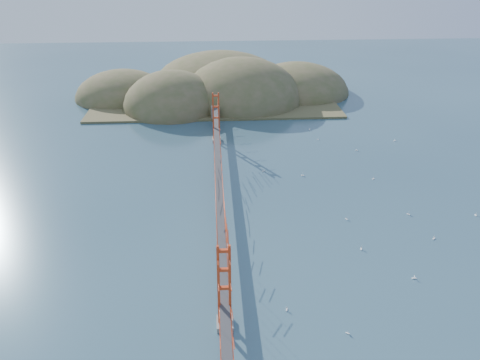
{
  "coord_description": "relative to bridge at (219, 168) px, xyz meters",
  "views": [
    {
      "loc": [
        -0.8,
        -72.74,
        41.18
      ],
      "look_at": [
        3.67,
        0.0,
        4.64
      ],
      "focal_mm": 35.0,
      "sensor_mm": 36.0,
      "label": 1
    }
  ],
  "objects": [
    {
      "name": "sailboat_8",
      "position": [
        30.54,
        7.79,
        -6.86
      ],
      "size": [
        0.61,
        0.61,
        0.67
      ],
      "color": "white",
      "rests_on": "ground"
    },
    {
      "name": "sailboat_2",
      "position": [
        26.43,
        -22.84,
        -6.85
      ],
      "size": [
        0.61,
        0.49,
        0.72
      ],
      "color": "white",
      "rests_on": "ground"
    },
    {
      "name": "sailboat_17",
      "position": [
        41.95,
        27.35,
        -6.87
      ],
      "size": [
        0.53,
        0.43,
        0.62
      ],
      "color": "white",
      "rests_on": "ground"
    },
    {
      "name": "sailboat_10",
      "position": [
        7.88,
        -27.94,
        -6.86
      ],
      "size": [
        0.54,
        0.59,
        0.66
      ],
      "color": "white",
      "rests_on": "ground"
    },
    {
      "name": "sailboat_15",
      "position": [
        23.34,
        35.76,
        -6.86
      ],
      "size": [
        0.48,
        0.59,
        0.69
      ],
      "color": "white",
      "rests_on": "ground"
    },
    {
      "name": "sailboat_6",
      "position": [
        14.49,
        -32.38,
        -6.87
      ],
      "size": [
        0.53,
        0.53,
        0.56
      ],
      "color": "white",
      "rests_on": "ground"
    },
    {
      "name": "sailboat_16",
      "position": [
        16.88,
        10.24,
        -6.85
      ],
      "size": [
        0.66,
        0.66,
        0.74
      ],
      "color": "white",
      "rests_on": "ground"
    },
    {
      "name": "sailboat_7",
      "position": [
        31.33,
        22.21,
        -6.86
      ],
      "size": [
        0.62,
        0.61,
        0.69
      ],
      "color": "white",
      "rests_on": "ground"
    },
    {
      "name": "sailboat_13",
      "position": [
        33.38,
        -13.46,
        -6.85
      ],
      "size": [
        0.69,
        0.69,
        0.72
      ],
      "color": "white",
      "rests_on": "ground"
    },
    {
      "name": "sailboat_12",
      "position": [
        24.06,
        29.26,
        -6.87
      ],
      "size": [
        0.5,
        0.5,
        0.56
      ],
      "color": "white",
      "rests_on": "ground"
    },
    {
      "name": "sailboat_0",
      "position": [
        21.17,
        -15.49,
        -6.85
      ],
      "size": [
        0.57,
        0.63,
        0.71
      ],
      "color": "white",
      "rests_on": "ground"
    },
    {
      "name": "sailboat_extra_0",
      "position": [
        21.23,
        -6.86,
        -6.87
      ],
      "size": [
        0.56,
        0.56,
        0.61
      ],
      "color": "white",
      "rests_on": "ground"
    },
    {
      "name": "sailboat_3",
      "position": [
        9.31,
        12.65,
        -6.85
      ],
      "size": [
        0.64,
        0.58,
        0.72
      ],
      "color": "white",
      "rests_on": "ground"
    },
    {
      "name": "ground",
      "position": [
        0.0,
        -0.18,
        -7.01
      ],
      "size": [
        320.0,
        320.0,
        0.0
      ],
      "primitive_type": "plane",
      "color": "#315163",
      "rests_on": "ground"
    },
    {
      "name": "sailboat_1",
      "position": [
        32.23,
        -5.94,
        -6.86
      ],
      "size": [
        0.65,
        0.65,
        0.68
      ],
      "color": "white",
      "rests_on": "ground"
    },
    {
      "name": "far_headlands",
      "position": [
        2.21,
        68.33,
        -7.01
      ],
      "size": [
        84.0,
        58.0,
        25.0
      ],
      "color": "brown",
      "rests_on": "ground"
    },
    {
      "name": "bridge",
      "position": [
        0.0,
        0.0,
        0.0
      ],
      "size": [
        2.2,
        94.4,
        12.0
      ],
      "color": "gray",
      "rests_on": "ground"
    },
    {
      "name": "sailboat_5",
      "position": [
        43.64,
        -6.9,
        -6.86
      ],
      "size": [
        0.49,
        0.58,
        0.67
      ],
      "color": "white",
      "rests_on": "ground"
    }
  ]
}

